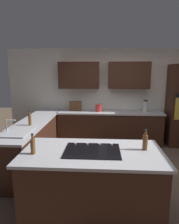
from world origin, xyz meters
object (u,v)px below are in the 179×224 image
at_px(sink_unit, 18,131).
at_px(blender, 145,107).
at_px(second_bottle, 145,142).
at_px(oil_bottle, 33,146).
at_px(cooktop, 92,150).
at_px(kettle, 99,108).
at_px(dish_soap_bottle, 30,119).
at_px(spice_rack, 75,106).

xyz_separation_m(sink_unit, blender, (-2.68, -2.01, 0.12)).
bearing_deg(sink_unit, second_bottle, 161.65).
bearing_deg(oil_bottle, cooktop, -169.48).
bearing_deg(cooktop, blender, -114.73).
bearing_deg(kettle, dish_soap_bottle, 48.22).
bearing_deg(spice_rack, kettle, 173.75).
bearing_deg(kettle, second_bottle, 104.22).
xyz_separation_m(sink_unit, spice_rack, (-0.78, -2.08, 0.11)).
xyz_separation_m(spice_rack, dish_soap_bottle, (0.72, 1.60, -0.01)).
relative_size(sink_unit, spice_rack, 2.12).
xyz_separation_m(spice_rack, oil_bottle, (0.17, 3.02, -0.02)).
distance_m(kettle, dish_soap_bottle, 2.06).
bearing_deg(second_bottle, oil_bottle, 8.79).
height_order(blender, spice_rack, blender).
xyz_separation_m(oil_bottle, second_bottle, (-1.51, -0.23, 0.01)).
height_order(dish_soap_bottle, second_bottle, dish_soap_bottle).
bearing_deg(kettle, cooktop, 89.15).
xyz_separation_m(cooktop, blender, (-1.29, -2.80, 0.13)).
bearing_deg(sink_unit, cooktop, 150.32).
bearing_deg(cooktop, spice_rack, -78.05).
height_order(spice_rack, kettle, spice_rack).
distance_m(spice_rack, kettle, 0.65).
relative_size(blender, oil_bottle, 1.14).
bearing_deg(kettle, spice_rack, -6.25).
bearing_deg(sink_unit, oil_bottle, 123.00).
height_order(spice_rack, oil_bottle, oil_bottle).
xyz_separation_m(kettle, oil_bottle, (0.82, 2.95, 0.01)).
distance_m(sink_unit, kettle, 2.47).
relative_size(dish_soap_bottle, second_bottle, 1.02).
relative_size(spice_rack, dish_soap_bottle, 1.11).
bearing_deg(oil_bottle, second_bottle, -171.21).
bearing_deg(cooktop, sink_unit, -29.68).
height_order(dish_soap_bottle, oil_bottle, dish_soap_bottle).
bearing_deg(blender, dish_soap_bottle, 30.34).
bearing_deg(dish_soap_bottle, kettle, -131.78).
bearing_deg(kettle, sink_unit, 54.65).
height_order(sink_unit, kettle, sink_unit).
xyz_separation_m(cooktop, spice_rack, (0.61, -2.88, 0.13)).
bearing_deg(dish_soap_bottle, sink_unit, 83.05).
relative_size(sink_unit, kettle, 3.55).
distance_m(sink_unit, oil_bottle, 1.12).
xyz_separation_m(spice_rack, second_bottle, (-1.34, 2.79, -0.01)).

